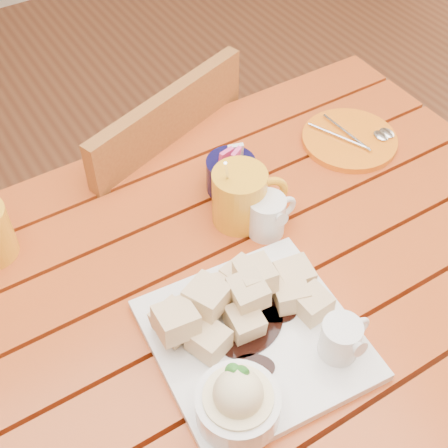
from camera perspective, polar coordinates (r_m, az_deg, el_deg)
table at (r=1.10m, az=0.31°, el=-8.51°), size 1.20×0.79×0.75m
dessert_plate at (r=0.90m, az=2.49°, el=-10.76°), size 0.31×0.31×0.12m
coffee_mug_right at (r=1.06m, az=1.58°, el=2.59°), size 0.13×0.09×0.16m
cream_pitcher at (r=1.05m, az=4.04°, el=0.84°), size 0.09×0.08×0.08m
sugar_caddy at (r=1.13m, az=0.63°, el=4.59°), size 0.09×0.09×0.10m
orange_saucer at (r=1.27m, az=11.48°, el=7.59°), size 0.19×0.19×0.02m
chair_far at (r=1.50m, az=-7.26°, el=1.43°), size 0.51×0.51×0.86m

